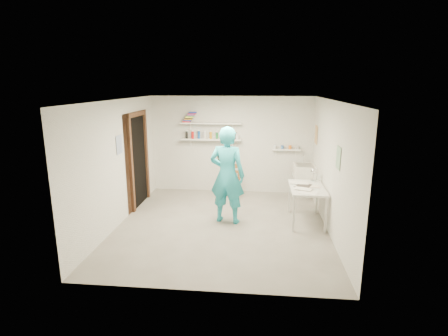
# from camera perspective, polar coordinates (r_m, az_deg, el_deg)

# --- Properties ---
(floor) EXTENTS (4.00, 4.50, 0.02)m
(floor) POSITION_cam_1_polar(r_m,az_deg,el_deg) (6.91, -0.33, -9.36)
(floor) COLOR slate
(floor) RESTS_ON ground
(ceiling) EXTENTS (4.00, 4.50, 0.02)m
(ceiling) POSITION_cam_1_polar(r_m,az_deg,el_deg) (6.37, -0.36, 11.11)
(ceiling) COLOR silver
(ceiling) RESTS_ON wall_back
(wall_back) EXTENTS (4.00, 0.02, 2.40)m
(wall_back) POSITION_cam_1_polar(r_m,az_deg,el_deg) (8.74, 1.22, 3.81)
(wall_back) COLOR silver
(wall_back) RESTS_ON ground
(wall_front) EXTENTS (4.00, 0.02, 2.40)m
(wall_front) POSITION_cam_1_polar(r_m,az_deg,el_deg) (4.39, -3.48, -6.23)
(wall_front) COLOR silver
(wall_front) RESTS_ON ground
(wall_left) EXTENTS (0.02, 4.50, 2.40)m
(wall_left) POSITION_cam_1_polar(r_m,az_deg,el_deg) (7.03, -16.86, 0.81)
(wall_left) COLOR silver
(wall_left) RESTS_ON ground
(wall_right) EXTENTS (0.02, 4.50, 2.40)m
(wall_right) POSITION_cam_1_polar(r_m,az_deg,el_deg) (6.64, 17.17, 0.05)
(wall_right) COLOR silver
(wall_right) RESTS_ON ground
(doorway_recess) EXTENTS (0.02, 0.90, 2.00)m
(doorway_recess) POSITION_cam_1_polar(r_m,az_deg,el_deg) (8.03, -13.81, 1.07)
(doorway_recess) COLOR black
(doorway_recess) RESTS_ON wall_left
(corridor_box) EXTENTS (1.40, 1.50, 2.10)m
(corridor_box) POSITION_cam_1_polar(r_m,az_deg,el_deg) (8.28, -18.47, 1.49)
(corridor_box) COLOR brown
(corridor_box) RESTS_ON ground
(door_lintel) EXTENTS (0.06, 1.05, 0.10)m
(door_lintel) POSITION_cam_1_polar(r_m,az_deg,el_deg) (7.87, -14.10, 8.55)
(door_lintel) COLOR brown
(door_lintel) RESTS_ON wall_left
(door_jamb_near) EXTENTS (0.06, 0.10, 2.00)m
(door_jamb_near) POSITION_cam_1_polar(r_m,az_deg,el_deg) (7.56, -14.91, 0.25)
(door_jamb_near) COLOR brown
(door_jamb_near) RESTS_ON ground
(door_jamb_far) EXTENTS (0.06, 0.10, 2.00)m
(door_jamb_far) POSITION_cam_1_polar(r_m,az_deg,el_deg) (8.48, -12.58, 1.80)
(door_jamb_far) COLOR brown
(door_jamb_far) RESTS_ON ground
(shelf_lower) EXTENTS (1.50, 0.22, 0.03)m
(shelf_lower) POSITION_cam_1_polar(r_m,az_deg,el_deg) (8.65, -2.16, 4.69)
(shelf_lower) COLOR white
(shelf_lower) RESTS_ON wall_back
(shelf_upper) EXTENTS (1.50, 0.22, 0.03)m
(shelf_upper) POSITION_cam_1_polar(r_m,az_deg,el_deg) (8.59, -2.19, 7.33)
(shelf_upper) COLOR white
(shelf_upper) RESTS_ON wall_back
(ledge_shelf) EXTENTS (0.70, 0.14, 0.03)m
(ledge_shelf) POSITION_cam_1_polar(r_m,az_deg,el_deg) (8.67, 10.11, 2.98)
(ledge_shelf) COLOR white
(ledge_shelf) RESTS_ON wall_back
(poster_left) EXTENTS (0.01, 0.28, 0.36)m
(poster_left) POSITION_cam_1_polar(r_m,az_deg,el_deg) (7.01, -16.73, 3.69)
(poster_left) COLOR #334C7F
(poster_left) RESTS_ON wall_left
(poster_right_a) EXTENTS (0.01, 0.34, 0.42)m
(poster_right_a) POSITION_cam_1_polar(r_m,az_deg,el_deg) (8.31, 14.82, 5.29)
(poster_right_a) COLOR #995933
(poster_right_a) RESTS_ON wall_right
(poster_right_b) EXTENTS (0.01, 0.30, 0.38)m
(poster_right_b) POSITION_cam_1_polar(r_m,az_deg,el_deg) (6.05, 18.16, 1.60)
(poster_right_b) COLOR #3F724C
(poster_right_b) RESTS_ON wall_right
(belfast_sink) EXTENTS (0.48, 0.60, 0.30)m
(belfast_sink) POSITION_cam_1_polar(r_m,az_deg,el_deg) (8.34, 12.96, -0.53)
(belfast_sink) COLOR white
(belfast_sink) RESTS_ON wall_right
(man) EXTENTS (0.78, 0.60, 1.91)m
(man) POSITION_cam_1_polar(r_m,az_deg,el_deg) (6.77, 0.52, -1.20)
(man) COLOR #25A8BD
(man) RESTS_ON ground
(wall_clock) EXTENTS (0.34, 0.11, 0.34)m
(wall_clock) POSITION_cam_1_polar(r_m,az_deg,el_deg) (6.91, 0.30, 1.82)
(wall_clock) COLOR beige
(wall_clock) RESTS_ON man
(wooden_chair) EXTENTS (0.44, 0.42, 0.85)m
(wooden_chair) POSITION_cam_1_polar(r_m,az_deg,el_deg) (8.40, 1.09, -2.01)
(wooden_chair) COLOR brown
(wooden_chair) RESTS_ON ground
(work_table) EXTENTS (0.65, 1.09, 0.73)m
(work_table) POSITION_cam_1_polar(r_m,az_deg,el_deg) (7.11, 13.27, -5.85)
(work_table) COLOR silver
(work_table) RESTS_ON ground
(desk_lamp) EXTENTS (0.14, 0.14, 0.14)m
(desk_lamp) POSITION_cam_1_polar(r_m,az_deg,el_deg) (7.39, 14.48, -0.46)
(desk_lamp) COLOR silver
(desk_lamp) RESTS_ON work_table
(spray_cans) EXTENTS (1.31, 0.06, 0.17)m
(spray_cans) POSITION_cam_1_polar(r_m,az_deg,el_deg) (8.63, -2.17, 5.35)
(spray_cans) COLOR black
(spray_cans) RESTS_ON shelf_lower
(book_stack) EXTENTS (0.34, 0.14, 0.25)m
(book_stack) POSITION_cam_1_polar(r_m,az_deg,el_deg) (8.67, -5.64, 8.26)
(book_stack) COLOR red
(book_stack) RESTS_ON shelf_upper
(ledge_pots) EXTENTS (0.48, 0.07, 0.09)m
(ledge_pots) POSITION_cam_1_polar(r_m,az_deg,el_deg) (8.66, 10.12, 3.37)
(ledge_pots) COLOR silver
(ledge_pots) RESTS_ON ledge_shelf
(papers) EXTENTS (0.30, 0.22, 0.02)m
(papers) POSITION_cam_1_polar(r_m,az_deg,el_deg) (7.00, 13.44, -2.94)
(papers) COLOR silver
(papers) RESTS_ON work_table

